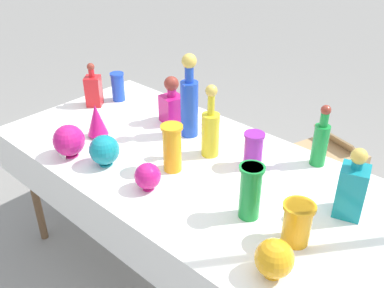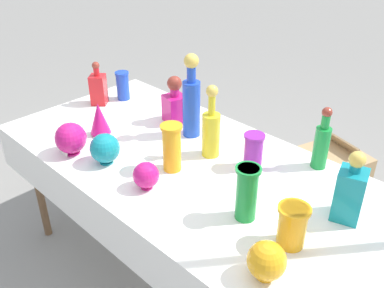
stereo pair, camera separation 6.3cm
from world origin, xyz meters
name	(u,v)px [view 1 (the left image)]	position (x,y,z in m)	size (l,w,h in m)	color
ground_plane	(192,279)	(0.00, 0.00, 0.00)	(40.00, 40.00, 0.00)	gray
display_table	(188,175)	(0.00, -0.03, 0.71)	(1.99, 0.94, 0.76)	white
tall_bottle_0	(189,101)	(-0.19, 0.19, 0.95)	(0.09, 0.09, 0.43)	blue
tall_bottle_1	(321,141)	(0.43, 0.38, 0.88)	(0.07, 0.07, 0.30)	#198C38
tall_bottle_2	(210,129)	(0.01, 0.11, 0.90)	(0.08, 0.08, 0.35)	yellow
square_decanter_0	(352,188)	(0.68, 0.14, 0.88)	(0.13, 0.13, 0.29)	teal
square_decanter_1	(172,103)	(-0.36, 0.24, 0.87)	(0.13, 0.13, 0.26)	#C61972
square_decanter_2	(93,89)	(-0.84, 0.08, 0.86)	(0.12, 0.12, 0.26)	red
slender_vase_0	(250,190)	(0.41, -0.13, 0.88)	(0.10, 0.10, 0.22)	#198C38
slender_vase_1	(297,222)	(0.62, -0.13, 0.85)	(0.11, 0.11, 0.16)	orange
slender_vase_2	(118,86)	(-0.80, 0.22, 0.85)	(0.08, 0.08, 0.17)	blue
slender_vase_3	(253,149)	(0.22, 0.17, 0.85)	(0.09, 0.09, 0.17)	purple
slender_vase_4	(172,147)	(-0.03, -0.10, 0.88)	(0.10, 0.10, 0.22)	orange
fluted_vase_0	(97,120)	(-0.53, -0.14, 0.85)	(0.10, 0.10, 0.17)	#C61972
round_bowl_0	(147,176)	(0.00, -0.27, 0.82)	(0.11, 0.11, 0.12)	#C61972
round_bowl_1	(104,150)	(-0.28, -0.28, 0.84)	(0.14, 0.14, 0.15)	teal
round_bowl_2	(274,258)	(0.65, -0.32, 0.83)	(0.13, 0.13, 0.14)	orange
round_bowl_3	(69,141)	(-0.47, -0.34, 0.84)	(0.15, 0.15, 0.16)	#C61972
price_tag_left	(63,153)	(-0.48, -0.37, 0.78)	(0.05, 0.01, 0.05)	white
cardboard_box_behind_left	(320,178)	(0.17, 1.08, 0.20)	(0.49, 0.53, 0.48)	tan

